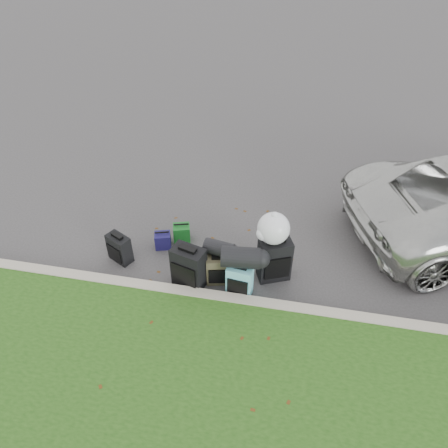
% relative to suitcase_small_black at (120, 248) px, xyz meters
% --- Properties ---
extents(ground, '(120.00, 120.00, 0.00)m').
position_rel_suitcase_small_black_xyz_m(ground, '(1.75, 0.40, -0.25)').
color(ground, '#383535').
rests_on(ground, ground).
extents(curb, '(120.00, 0.18, 0.15)m').
position_rel_suitcase_small_black_xyz_m(curb, '(1.75, -0.60, -0.18)').
color(curb, '#9E937F').
rests_on(curb, ground).
extents(suitcase_small_black, '(0.46, 0.38, 0.50)m').
position_rel_suitcase_small_black_xyz_m(suitcase_small_black, '(0.00, 0.00, 0.00)').
color(suitcase_small_black, black).
rests_on(suitcase_small_black, ground).
extents(suitcase_large_black_left, '(0.56, 0.43, 0.72)m').
position_rel_suitcase_small_black_xyz_m(suitcase_large_black_left, '(1.28, -0.31, 0.11)').
color(suitcase_large_black_left, black).
rests_on(suitcase_large_black_left, ground).
extents(suitcase_olive, '(0.40, 0.30, 0.50)m').
position_rel_suitcase_small_black_xyz_m(suitcase_olive, '(1.71, -0.17, -0.00)').
color(suitcase_olive, '#383422').
rests_on(suitcase_olive, ground).
extents(suitcase_teal, '(0.41, 0.27, 0.55)m').
position_rel_suitcase_small_black_xyz_m(suitcase_teal, '(2.08, -0.36, 0.03)').
color(suitcase_teal, '#509BA8').
rests_on(suitcase_teal, ground).
extents(suitcase_large_black_right, '(0.57, 0.47, 0.74)m').
position_rel_suitcase_small_black_xyz_m(suitcase_large_black_right, '(2.56, 0.10, 0.12)').
color(suitcase_large_black_right, black).
rests_on(suitcase_large_black_right, ground).
extents(tote_green, '(0.34, 0.30, 0.33)m').
position_rel_suitcase_small_black_xyz_m(tote_green, '(0.88, 0.67, -0.09)').
color(tote_green, '#16641F').
rests_on(tote_green, ground).
extents(tote_navy, '(0.32, 0.28, 0.29)m').
position_rel_suitcase_small_black_xyz_m(tote_navy, '(0.60, 0.44, -0.11)').
color(tote_navy, '#1B1650').
rests_on(tote_navy, ground).
extents(duffel_left, '(0.49, 0.32, 0.25)m').
position_rel_suitcase_small_black_xyz_m(duffel_left, '(1.71, -0.08, 0.37)').
color(duffel_left, black).
rests_on(duffel_left, suitcase_olive).
extents(duffel_right, '(0.60, 0.38, 0.32)m').
position_rel_suitcase_small_black_xyz_m(duffel_right, '(2.08, -0.30, 0.46)').
color(duffel_right, black).
rests_on(duffel_right, suitcase_teal).
extents(trash_bag, '(0.49, 0.49, 0.49)m').
position_rel_suitcase_small_black_xyz_m(trash_bag, '(2.50, 0.11, 0.74)').
color(trash_bag, white).
rests_on(trash_bag, suitcase_large_black_right).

